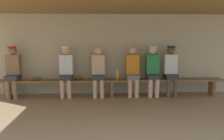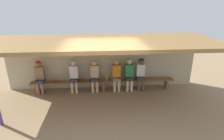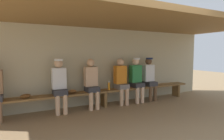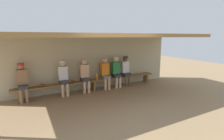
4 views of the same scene
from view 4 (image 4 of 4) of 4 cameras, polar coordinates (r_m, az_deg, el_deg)
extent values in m
plane|color=#937754|center=(5.82, -0.59, -11.17)|extent=(24.00, 24.00, 0.00)
cube|color=#B7AD8C|center=(7.30, -7.78, 2.34)|extent=(8.00, 0.20, 2.20)
cube|color=olive|center=(6.01, -3.74, 11.61)|extent=(8.00, 2.80, 0.12)
cube|color=brown|center=(7.03, -6.38, -3.52)|extent=(6.00, 0.36, 0.05)
cube|color=brown|center=(6.66, -29.15, -7.84)|extent=(0.08, 0.29, 0.41)
cube|color=brown|center=(7.09, -6.34, -5.32)|extent=(0.08, 0.29, 0.41)
cube|color=brown|center=(8.44, 11.32, -2.76)|extent=(0.08, 0.29, 0.41)
cube|color=#333338|center=(7.69, 4.75, -1.47)|extent=(0.32, 0.40, 0.14)
cylinder|color=brown|center=(7.58, 4.79, -3.92)|extent=(0.11, 0.11, 0.48)
cylinder|color=brown|center=(7.68, 5.92, -3.74)|extent=(0.11, 0.11, 0.48)
cube|color=white|center=(7.69, 4.47, 1.04)|extent=(0.34, 0.20, 0.52)
sphere|color=brown|center=(7.63, 4.51, 3.78)|extent=(0.21, 0.21, 0.21)
cylinder|color=#19234C|center=(7.59, 4.68, 4.42)|extent=(0.21, 0.21, 0.05)
cube|color=#333338|center=(6.66, -16.02, -3.89)|extent=(0.32, 0.40, 0.14)
cylinder|color=#DBAD84|center=(6.57, -16.36, -6.75)|extent=(0.11, 0.11, 0.48)
cylinder|color=#DBAD84|center=(6.61, -14.82, -6.57)|extent=(0.11, 0.11, 0.48)
cube|color=white|center=(6.66, -16.31, -0.98)|extent=(0.34, 0.20, 0.52)
sphere|color=#DBAD84|center=(6.60, -16.49, 2.16)|extent=(0.21, 0.21, 0.21)
cylinder|color=white|center=(6.54, -16.46, 2.89)|extent=(0.21, 0.21, 0.05)
cube|color=#333338|center=(7.44, 1.57, -1.86)|extent=(0.32, 0.40, 0.14)
cylinder|color=beige|center=(7.34, 1.55, -4.40)|extent=(0.11, 0.11, 0.48)
cylinder|color=beige|center=(7.42, 2.77, -4.22)|extent=(0.11, 0.11, 0.48)
cube|color=#2D8442|center=(7.44, 1.28, 0.74)|extent=(0.34, 0.20, 0.52)
sphere|color=beige|center=(7.38, 1.29, 3.56)|extent=(0.21, 0.21, 0.21)
cylinder|color=white|center=(7.34, 1.45, 4.22)|extent=(0.21, 0.21, 0.05)
cube|color=#333338|center=(6.54, -27.92, -5.06)|extent=(0.32, 0.40, 0.14)
cylinder|color=#8C6647|center=(6.48, -28.48, -7.97)|extent=(0.11, 0.11, 0.48)
cylinder|color=#8C6647|center=(6.47, -26.88, -7.83)|extent=(0.11, 0.11, 0.48)
cube|color=#8C6647|center=(6.55, -28.19, -2.10)|extent=(0.34, 0.20, 0.52)
sphere|color=#8C6647|center=(6.48, -28.49, 1.09)|extent=(0.21, 0.21, 0.21)
cylinder|color=red|center=(6.43, -28.57, 1.82)|extent=(0.21, 0.21, 0.05)
cube|color=#333338|center=(6.87, -9.09, -3.13)|extent=(0.32, 0.40, 0.14)
cylinder|color=#DBAD84|center=(6.78, -9.30, -5.89)|extent=(0.11, 0.11, 0.48)
cylinder|color=#DBAD84|center=(6.83, -7.86, -5.70)|extent=(0.11, 0.11, 0.48)
cube|color=#DBAD84|center=(6.87, -9.39, -0.31)|extent=(0.34, 0.20, 0.52)
sphere|color=#DBAD84|center=(6.81, -9.49, 2.74)|extent=(0.21, 0.21, 0.21)
cube|color=slate|center=(7.20, -2.19, -2.32)|extent=(0.32, 0.40, 0.14)
cylinder|color=#DBAD84|center=(7.10, -2.27, -4.94)|extent=(0.11, 0.11, 0.48)
cylinder|color=#DBAD84|center=(7.18, -0.96, -4.76)|extent=(0.11, 0.11, 0.48)
cube|color=orange|center=(7.20, -2.48, 0.37)|extent=(0.34, 0.20, 0.52)
sphere|color=#DBAD84|center=(7.14, -2.50, 3.28)|extent=(0.21, 0.21, 0.21)
cylinder|color=orange|center=(7.03, -5.17, -2.38)|extent=(0.06, 0.06, 0.21)
cylinder|color=white|center=(7.00, -5.19, -1.43)|extent=(0.04, 0.04, 0.02)
ellipsoid|color=brown|center=(6.78, -13.44, -3.71)|extent=(0.27, 0.22, 0.09)
ellipsoid|color=brown|center=(6.58, -22.62, -4.74)|extent=(0.29, 0.25, 0.09)
camera|label=1|loc=(2.30, 52.37, -8.48)|focal=36.90mm
camera|label=2|loc=(2.72, 84.62, 30.91)|focal=29.00mm
camera|label=3|loc=(1.89, -15.64, -12.40)|focal=29.85mm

